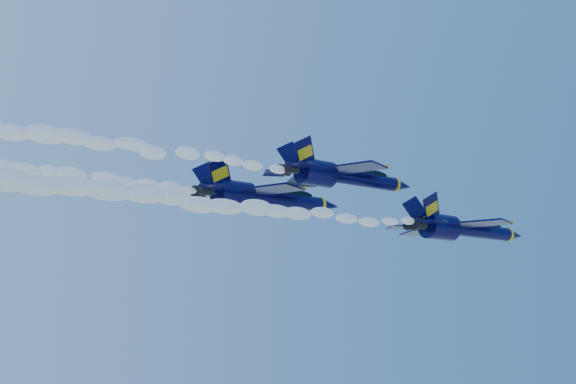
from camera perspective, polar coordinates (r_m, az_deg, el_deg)
jet_lead at (r=76.20m, az=12.28°, el=-2.56°), size 15.26×12.52×5.67m
smoke_trail_jet_lead at (r=57.62m, az=-7.80°, el=-0.57°), size 46.42×1.94×1.75m
jet_second at (r=74.61m, az=3.88°, el=1.16°), size 15.68×12.86×5.83m
smoke_trail_jet_second at (r=60.30m, az=-18.53°, el=4.13°), size 46.42×2.00×1.80m
jet_third at (r=80.88m, az=-1.82°, el=-0.33°), size 17.58×14.42×6.53m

